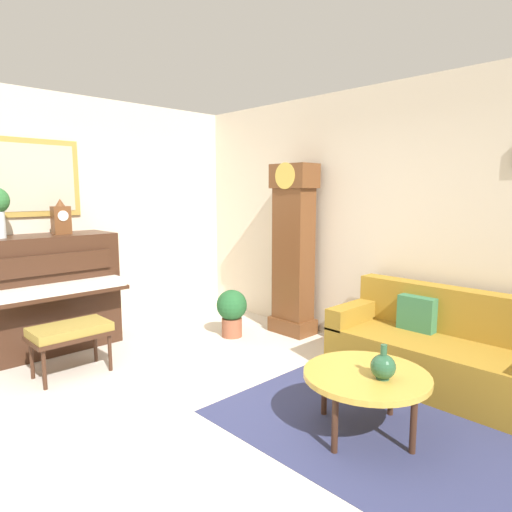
% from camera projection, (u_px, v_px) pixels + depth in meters
% --- Properties ---
extents(ground_plane, '(6.40, 6.00, 0.10)m').
position_uv_depth(ground_plane, '(190.00, 421.00, 3.43)').
color(ground_plane, beige).
extents(wall_left, '(0.13, 4.90, 2.80)m').
position_uv_depth(wall_left, '(52.00, 217.00, 5.06)').
color(wall_left, beige).
rests_on(wall_left, ground_plane).
extents(wall_back, '(5.30, 0.13, 2.80)m').
position_uv_depth(wall_back, '(367.00, 219.00, 4.86)').
color(wall_back, beige).
rests_on(wall_back, ground_plane).
extents(area_rug, '(2.10, 1.50, 0.01)m').
position_uv_depth(area_rug, '(364.00, 427.00, 3.23)').
color(area_rug, navy).
rests_on(area_rug, ground_plane).
extents(piano, '(0.87, 1.44, 1.25)m').
position_uv_depth(piano, '(45.00, 293.00, 4.74)').
color(piano, '#3D2316').
rests_on(piano, ground_plane).
extents(piano_bench, '(0.42, 0.70, 0.48)m').
position_uv_depth(piano_bench, '(70.00, 333.00, 4.12)').
color(piano_bench, '#3D2316').
rests_on(piano_bench, ground_plane).
extents(grandfather_clock, '(0.52, 0.34, 2.03)m').
position_uv_depth(grandfather_clock, '(293.00, 254.00, 5.29)').
color(grandfather_clock, brown).
rests_on(grandfather_clock, ground_plane).
extents(couch, '(1.90, 0.80, 0.84)m').
position_uv_depth(couch, '(443.00, 351.00, 3.90)').
color(couch, olive).
rests_on(couch, ground_plane).
extents(coffee_table, '(0.88, 0.88, 0.45)m').
position_uv_depth(coffee_table, '(366.00, 377.00, 3.11)').
color(coffee_table, gold).
rests_on(coffee_table, ground_plane).
extents(mantel_clock, '(0.13, 0.18, 0.38)m').
position_uv_depth(mantel_clock, '(61.00, 218.00, 4.77)').
color(mantel_clock, brown).
rests_on(mantel_clock, piano).
extents(green_jug, '(0.17, 0.17, 0.24)m').
position_uv_depth(green_jug, '(383.00, 366.00, 3.00)').
color(green_jug, '#234C33').
rests_on(green_jug, coffee_table).
extents(potted_plant, '(0.36, 0.36, 0.56)m').
position_uv_depth(potted_plant, '(232.00, 310.00, 5.23)').
color(potted_plant, '#935138').
rests_on(potted_plant, ground_plane).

